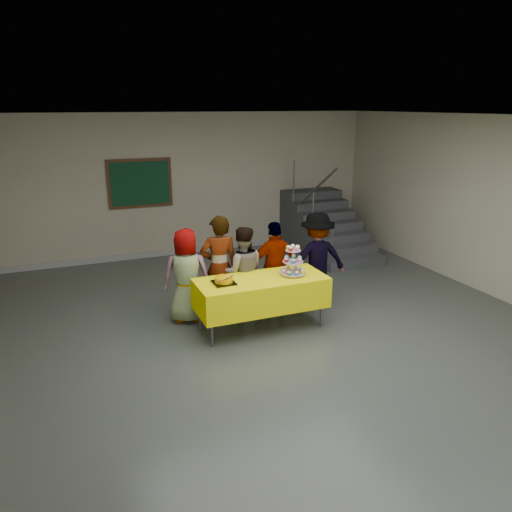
% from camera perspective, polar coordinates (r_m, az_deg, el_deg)
% --- Properties ---
extents(room_shell, '(10.00, 10.04, 3.02)m').
position_cam_1_polar(room_shell, '(6.13, 5.01, 7.29)').
color(room_shell, '#4C514C').
rests_on(room_shell, ground).
extents(bake_table, '(1.88, 0.78, 0.77)m').
position_cam_1_polar(bake_table, '(7.19, 0.60, -4.20)').
color(bake_table, '#595960').
rests_on(bake_table, ground).
extents(cupcake_stand, '(0.38, 0.38, 0.44)m').
position_cam_1_polar(cupcake_stand, '(7.24, 4.24, -0.80)').
color(cupcake_stand, silver).
rests_on(cupcake_stand, bake_table).
extents(bear_cake, '(0.32, 0.36, 0.12)m').
position_cam_1_polar(bear_cake, '(6.93, -3.70, -2.67)').
color(bear_cake, black).
rests_on(bear_cake, bake_table).
extents(schoolchild_a, '(0.80, 0.64, 1.43)m').
position_cam_1_polar(schoolchild_a, '(7.47, -7.93, -2.24)').
color(schoolchild_a, slate).
rests_on(schoolchild_a, ground).
extents(schoolchild_b, '(0.63, 0.46, 1.59)m').
position_cam_1_polar(schoolchild_b, '(7.55, -4.21, -1.26)').
color(schoolchild_b, slate).
rests_on(schoolchild_b, ground).
extents(schoolchild_c, '(0.80, 0.69, 1.41)m').
position_cam_1_polar(schoolchild_c, '(7.59, -1.57, -1.83)').
color(schoolchild_c, slate).
rests_on(schoolchild_c, ground).
extents(schoolchild_d, '(0.88, 0.45, 1.44)m').
position_cam_1_polar(schoolchild_d, '(7.78, 2.21, -1.25)').
color(schoolchild_d, '#5C5C65').
rests_on(schoolchild_d, ground).
extents(schoolchild_e, '(1.05, 0.70, 1.52)m').
position_cam_1_polar(schoolchild_e, '(8.11, 6.95, -0.32)').
color(schoolchild_e, slate).
rests_on(schoolchild_e, ground).
extents(staircase, '(1.30, 2.40, 2.04)m').
position_cam_1_polar(staircase, '(11.26, 7.56, 3.15)').
color(staircase, '#424447').
rests_on(staircase, ground).
extents(noticeboard, '(1.30, 0.05, 1.00)m').
position_cam_1_polar(noticeboard, '(10.56, -13.10, 8.09)').
color(noticeboard, '#472B16').
rests_on(noticeboard, ground).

